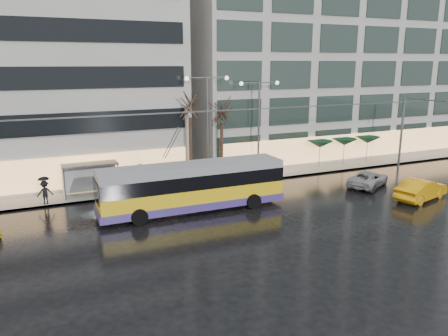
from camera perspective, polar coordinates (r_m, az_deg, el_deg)
ground at (r=28.56m, az=2.29°, el=-7.50°), size 140.00×140.00×0.00m
sidewalk at (r=41.59m, az=-3.74°, el=-0.62°), size 80.00×10.00×0.15m
kerb at (r=37.14m, az=-1.09°, el=-2.34°), size 80.00×0.10×0.15m
building_right at (r=52.86m, az=12.26°, el=15.88°), size 32.00×14.00×25.00m
trolleybus at (r=30.89m, az=-4.12°, el=-2.63°), size 13.24×5.21×6.12m
catenary at (r=34.83m, az=-1.93°, el=3.64°), size 42.24×5.12×7.00m
bus_shelter at (r=35.72m, az=-17.71°, el=-0.52°), size 4.20×1.60×2.51m
street_lamp_near at (r=37.58m, az=-2.18°, el=7.04°), size 3.96×0.36×9.03m
street_lamp_far at (r=39.72m, az=4.59°, el=6.96°), size 3.96×0.36×8.53m
tree_a at (r=37.13m, az=-4.48°, el=8.63°), size 3.20×3.20×8.40m
tree_b at (r=38.48m, az=-0.31°, el=7.82°), size 3.20×3.20×7.70m
parasol_a at (r=44.10m, az=12.42°, el=3.06°), size 2.50×2.50×2.65m
parasol_b at (r=45.92m, az=15.45°, el=3.29°), size 2.50×2.50×2.65m
parasol_c at (r=47.86m, az=18.25°, el=3.50°), size 2.50×2.50×2.65m
taxi_b at (r=36.72m, az=24.35°, el=-2.55°), size 5.30×2.98×1.65m
sedan_silver at (r=39.02m, az=18.32°, el=-1.35°), size 5.33×4.30×1.35m
pedestrian_a at (r=34.70m, az=-15.60°, el=-1.42°), size 1.20×1.21×2.19m
pedestrian_b at (r=37.49m, az=-10.94°, el=-0.86°), size 1.10×0.99×1.85m
pedestrian_c at (r=34.48m, az=-22.39°, el=-2.60°), size 1.22×0.92×2.11m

